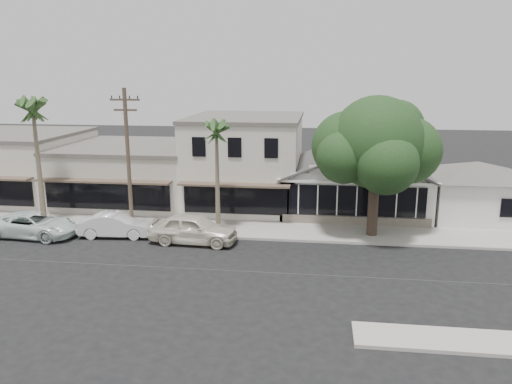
# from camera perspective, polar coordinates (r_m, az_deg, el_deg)

# --- Properties ---
(ground) EXTENTS (140.00, 140.00, 0.00)m
(ground) POSITION_cam_1_polar(r_m,az_deg,el_deg) (25.54, 1.12, -9.18)
(ground) COLOR black
(ground) RESTS_ON ground
(sidewalk_north) EXTENTS (90.00, 3.50, 0.15)m
(sidewalk_north) POSITION_cam_1_polar(r_m,az_deg,el_deg) (33.43, -11.37, -3.81)
(sidewalk_north) COLOR #9E9991
(sidewalk_north) RESTS_ON ground
(corner_shop) EXTENTS (10.40, 8.60, 5.10)m
(corner_shop) POSITION_cam_1_polar(r_m,az_deg,el_deg) (36.72, 11.07, 1.84)
(corner_shop) COLOR white
(corner_shop) RESTS_ON ground
(side_cottage) EXTENTS (6.00, 6.00, 3.00)m
(side_cottage) POSITION_cam_1_polar(r_m,az_deg,el_deg) (37.48, 23.69, -0.57)
(side_cottage) COLOR white
(side_cottage) RESTS_ON ground
(row_building_near) EXTENTS (8.00, 10.00, 6.50)m
(row_building_near) POSITION_cam_1_polar(r_m,az_deg,el_deg) (37.94, -1.14, 3.43)
(row_building_near) COLOR silver
(row_building_near) RESTS_ON ground
(row_building_midnear) EXTENTS (10.00, 10.00, 4.20)m
(row_building_midnear) POSITION_cam_1_polar(r_m,az_deg,el_deg) (40.45, -13.85, 2.01)
(row_building_midnear) COLOR #B1AE9E
(row_building_midnear) RESTS_ON ground
(row_building_midfar) EXTENTS (11.00, 10.00, 5.00)m
(row_building_midfar) POSITION_cam_1_polar(r_m,az_deg,el_deg) (45.23, -26.41, 2.68)
(row_building_midfar) COLOR silver
(row_building_midfar) RESTS_ON ground
(utility_pole) EXTENTS (1.80, 0.24, 9.00)m
(utility_pole) POSITION_cam_1_polar(r_m,az_deg,el_deg) (31.29, -14.40, 3.74)
(utility_pole) COLOR brown
(utility_pole) RESTS_ON ground
(car_0) EXTENTS (5.34, 2.39, 1.78)m
(car_0) POSITION_cam_1_polar(r_m,az_deg,el_deg) (29.75, -7.20, -4.16)
(car_0) COLOR beige
(car_0) RESTS_ON ground
(car_1) EXTENTS (4.61, 1.95, 1.48)m
(car_1) POSITION_cam_1_polar(r_m,az_deg,el_deg) (31.88, -15.70, -3.65)
(car_1) COLOR white
(car_1) RESTS_ON ground
(car_2) EXTENTS (5.62, 2.94, 1.51)m
(car_2) POSITION_cam_1_polar(r_m,az_deg,el_deg) (33.59, -24.02, -3.44)
(car_2) COLOR silver
(car_2) RESTS_ON ground
(shade_tree) EXTENTS (7.76, 7.02, 8.61)m
(shade_tree) POSITION_cam_1_polar(r_m,az_deg,el_deg) (30.63, 13.43, 5.26)
(shade_tree) COLOR #3F3126
(shade_tree) RESTS_ON ground
(palm_east) EXTENTS (2.73, 2.73, 7.42)m
(palm_east) POSITION_cam_1_polar(r_m,az_deg,el_deg) (30.23, -4.54, 6.83)
(palm_east) COLOR #726651
(palm_east) RESTS_ON ground
(palm_mid) EXTENTS (3.20, 3.20, 8.81)m
(palm_mid) POSITION_cam_1_polar(r_m,az_deg,el_deg) (35.04, -24.14, 8.56)
(palm_mid) COLOR #726651
(palm_mid) RESTS_ON ground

